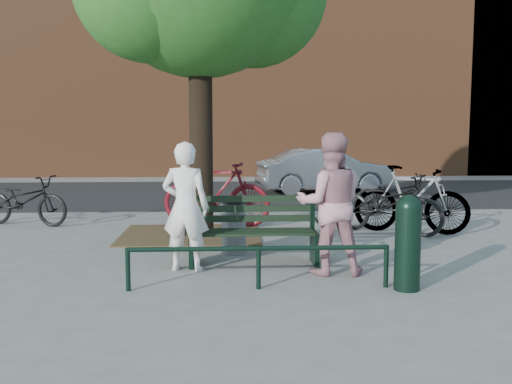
{
  "coord_description": "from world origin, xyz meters",
  "views": [
    {
      "loc": [
        -0.36,
        -7.65,
        1.87
      ],
      "look_at": [
        0.08,
        1.0,
        0.89
      ],
      "focal_mm": 40.0,
      "sensor_mm": 36.0,
      "label": 1
    }
  ],
  "objects": [
    {
      "name": "dirt_pit",
      "position": [
        -1.0,
        2.2,
        0.01
      ],
      "size": [
        2.4,
        2.0,
        0.02
      ],
      "primitive_type": "cube",
      "color": "brown",
      "rests_on": "ground"
    },
    {
      "name": "bicycle_b",
      "position": [
        -0.57,
        3.14,
        0.64
      ],
      "size": [
        2.21,
        1.19,
        1.28
      ],
      "primitive_type": "imported",
      "rotation": [
        0.0,
        0.0,
        1.28
      ],
      "color": "#580C14",
      "rests_on": "ground"
    },
    {
      "name": "road",
      "position": [
        0.0,
        8.5,
        0.01
      ],
      "size": [
        40.0,
        7.0,
        0.01
      ],
      "primitive_type": "cube",
      "color": "black",
      "rests_on": "ground"
    },
    {
      "name": "person_left",
      "position": [
        -0.9,
        -0.28,
        0.85
      ],
      "size": [
        0.68,
        0.52,
        1.69
      ],
      "primitive_type": "imported",
      "rotation": [
        0.0,
        0.0,
        2.94
      ],
      "color": "white",
      "rests_on": "ground"
    },
    {
      "name": "parked_car",
      "position": [
        2.45,
        8.51,
        0.64
      ],
      "size": [
        4.01,
        1.88,
        1.27
      ],
      "primitive_type": "imported",
      "rotation": [
        0.0,
        0.0,
        1.71
      ],
      "color": "gray",
      "rests_on": "ground"
    },
    {
      "name": "townhouse_row",
      "position": [
        0.17,
        16.0,
        6.25
      ],
      "size": [
        45.0,
        4.0,
        14.0
      ],
      "color": "brown",
      "rests_on": "ground"
    },
    {
      "name": "bicycle_a",
      "position": [
        -4.24,
        3.38,
        0.48
      ],
      "size": [
        1.94,
        1.15,
        0.97
      ],
      "primitive_type": "imported",
      "rotation": [
        0.0,
        0.0,
        1.27
      ],
      "color": "black",
      "rests_on": "ground"
    },
    {
      "name": "bicycle_c",
      "position": [
        2.48,
        2.2,
        0.53
      ],
      "size": [
        2.03,
        1.77,
        1.06
      ],
      "primitive_type": "imported",
      "rotation": [
        0.0,
        0.0,
        0.92
      ],
      "color": "black",
      "rests_on": "ground"
    },
    {
      "name": "guard_railing",
      "position": [
        0.0,
        -1.2,
        0.4
      ],
      "size": [
        3.06,
        0.06,
        0.51
      ],
      "color": "black",
      "rests_on": "ground"
    },
    {
      "name": "ground",
      "position": [
        0.0,
        0.0,
        0.0
      ],
      "size": [
        90.0,
        90.0,
        0.0
      ],
      "primitive_type": "plane",
      "color": "gray",
      "rests_on": "ground"
    },
    {
      "name": "park_bench",
      "position": [
        -0.0,
        0.08,
        0.48
      ],
      "size": [
        1.74,
        0.54,
        0.97
      ],
      "color": "black",
      "rests_on": "ground"
    },
    {
      "name": "bollard",
      "position": [
        1.71,
        -1.32,
        0.59
      ],
      "size": [
        0.3,
        0.3,
        1.11
      ],
      "color": "black",
      "rests_on": "ground"
    },
    {
      "name": "bicycle_e",
      "position": [
        3.19,
        4.11,
        0.46
      ],
      "size": [
        1.79,
        0.79,
        0.91
      ],
      "primitive_type": "imported",
      "rotation": [
        0.0,
        0.0,
        1.46
      ],
      "color": "black",
      "rests_on": "ground"
    },
    {
      "name": "bicycle_d",
      "position": [
        2.9,
        2.2,
        0.6
      ],
      "size": [
        2.07,
        1.27,
        1.2
      ],
      "primitive_type": "imported",
      "rotation": [
        0.0,
        0.0,
        1.19
      ],
      "color": "gray",
      "rests_on": "ground"
    },
    {
      "name": "litter_bin",
      "position": [
        -0.26,
        0.7,
        0.41
      ],
      "size": [
        0.4,
        0.4,
        0.81
      ],
      "color": "gray",
      "rests_on": "ground"
    },
    {
      "name": "person_right",
      "position": [
        0.95,
        -0.53,
        0.9
      ],
      "size": [
        0.91,
        0.73,
        1.81
      ],
      "primitive_type": "imported",
      "rotation": [
        0.0,
        0.0,
        3.09
      ],
      "color": "#C0848C",
      "rests_on": "ground"
    }
  ]
}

